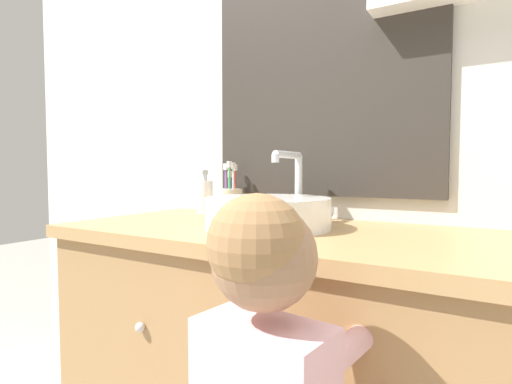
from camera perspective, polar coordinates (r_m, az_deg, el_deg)
The scene contains 5 objects.
wall_back at distance 1.37m, azimuth 12.64°, elevation 16.38°, with size 3.20×0.18×2.50m.
vanity_counter at distance 1.19m, azimuth 6.17°, elevation -24.96°, with size 1.34×0.58×0.81m.
sink_basin at distance 1.09m, azimuth 1.89°, elevation -2.77°, with size 0.34×0.39×0.21m.
toothbrush_holder at distance 1.42m, azimuth -3.63°, elevation -1.14°, with size 0.08×0.08×0.19m.
soap_dispenser at distance 1.46m, azimuth -7.30°, elevation -0.60°, with size 0.06×0.06×0.16m.
Camera 1 is at (0.44, -0.64, 0.97)m, focal length 28.00 mm.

